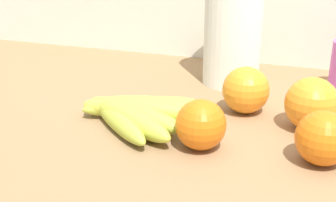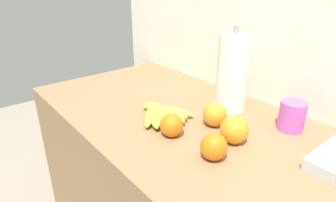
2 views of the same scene
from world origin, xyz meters
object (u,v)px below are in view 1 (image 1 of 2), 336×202
orange_back_right (201,125)px  banana_bunch (134,113)px  orange_far_right (312,104)px  orange_center (246,90)px  orange_right (323,138)px  paper_towel_roll (234,15)px

orange_back_right → banana_bunch: bearing=158.6°
orange_back_right → orange_far_right: (0.15, 0.12, 0.01)m
orange_center → orange_right: (0.13, -0.14, -0.00)m
orange_center → paper_towel_roll: bearing=110.6°
orange_far_right → orange_center: (-0.11, 0.03, -0.00)m
orange_back_right → orange_far_right: size_ratio=0.87×
banana_bunch → orange_back_right: (0.12, -0.05, 0.02)m
orange_center → orange_back_right: bearing=-103.9°
orange_back_right → orange_far_right: 0.19m
banana_bunch → paper_towel_roll: bearing=66.7°
orange_right → orange_far_right: bearing=99.8°
orange_back_right → orange_far_right: bearing=39.1°
orange_far_right → paper_towel_roll: 0.26m
banana_bunch → orange_center: (0.16, 0.10, 0.02)m
banana_bunch → orange_right: bearing=-7.7°
orange_far_right → orange_right: orange_far_right is taller
orange_back_right → orange_center: 0.16m
banana_bunch → orange_far_right: 0.28m
orange_far_right → banana_bunch: bearing=-165.3°
orange_back_right → orange_right: size_ratio=0.98×
banana_bunch → orange_center: 0.19m
orange_center → orange_far_right: bearing=-17.9°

